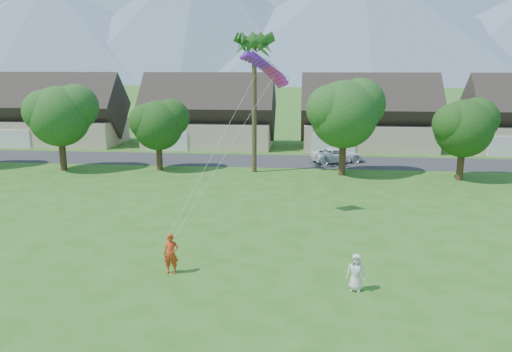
# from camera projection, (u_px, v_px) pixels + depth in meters

# --- Properties ---
(ground) EXTENTS (500.00, 500.00, 0.00)m
(ground) POSITION_uv_depth(u_px,v_px,m) (229.00, 335.00, 18.51)
(ground) COLOR #2D6019
(ground) RESTS_ON ground
(street) EXTENTS (90.00, 7.00, 0.01)m
(street) POSITION_uv_depth(u_px,v_px,m) (279.00, 161.00, 51.51)
(street) COLOR #2D2D30
(street) RESTS_ON ground
(kite_flyer) EXTENTS (0.75, 0.51, 1.98)m
(kite_flyer) POSITION_uv_depth(u_px,v_px,m) (171.00, 254.00, 23.72)
(kite_flyer) COLOR red
(kite_flyer) RESTS_ON ground
(watcher) EXTENTS (0.93, 0.70, 1.70)m
(watcher) POSITION_uv_depth(u_px,v_px,m) (356.00, 272.00, 21.95)
(watcher) COLOR silver
(watcher) RESTS_ON ground
(parked_car) EXTENTS (5.85, 4.24, 1.48)m
(parked_car) POSITION_uv_depth(u_px,v_px,m) (337.00, 155.00, 50.78)
(parked_car) COLOR white
(parked_car) RESTS_ON ground
(mountain_ridge) EXTENTS (540.00, 240.00, 70.00)m
(mountain_ridge) POSITION_uv_depth(u_px,v_px,m) (322.00, 27.00, 263.49)
(mountain_ridge) COLOR slate
(mountain_ridge) RESTS_ON ground
(houses_row) EXTENTS (72.75, 8.19, 8.86)m
(houses_row) POSITION_uv_depth(u_px,v_px,m) (288.00, 119.00, 59.44)
(houses_row) COLOR beige
(houses_row) RESTS_ON ground
(tree_row) EXTENTS (62.27, 6.67, 8.45)m
(tree_row) POSITION_uv_depth(u_px,v_px,m) (263.00, 120.00, 44.64)
(tree_row) COLOR #47301C
(tree_row) RESTS_ON ground
(fan_palm) EXTENTS (3.00, 3.00, 13.80)m
(fan_palm) POSITION_uv_depth(u_px,v_px,m) (254.00, 41.00, 43.77)
(fan_palm) COLOR #4C3D26
(fan_palm) RESTS_ON ground
(parafoil_kite) EXTENTS (3.50, 1.58, 0.50)m
(parafoil_kite) POSITION_uv_depth(u_px,v_px,m) (266.00, 67.00, 30.85)
(parafoil_kite) COLOR purple
(parafoil_kite) RESTS_ON ground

